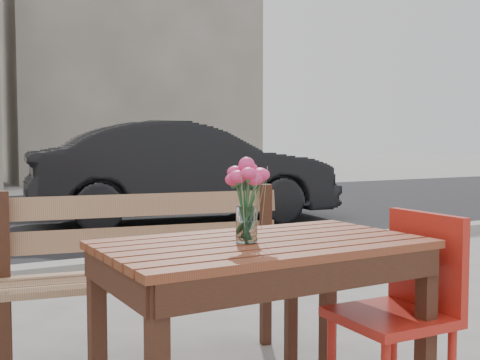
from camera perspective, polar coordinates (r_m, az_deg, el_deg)
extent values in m
cube|color=gray|center=(5.18, -18.35, -8.30)|extent=(30.00, 0.25, 0.12)
cube|color=slate|center=(18.09, -10.01, 9.61)|extent=(7.00, 3.00, 6.00)
cube|color=brown|center=(2.29, 2.18, -6.12)|extent=(1.22, 0.72, 0.03)
cube|color=#331D11|center=(2.50, 17.19, -14.23)|extent=(0.06, 0.06, 0.71)
cube|color=#331D11|center=(2.43, -13.37, -14.71)|extent=(0.06, 0.06, 0.71)
cube|color=#331D11|center=(2.93, 8.33, -11.46)|extent=(0.06, 0.06, 0.71)
cube|color=#93684C|center=(2.97, -8.36, -9.09)|extent=(1.51, 0.63, 0.03)
cube|color=#93684C|center=(3.14, -9.19, -3.87)|extent=(1.45, 0.27, 0.40)
cube|color=#331D11|center=(2.82, -21.48, -14.76)|extent=(0.06, 0.06, 0.48)
cube|color=#331D11|center=(3.08, 4.93, -12.94)|extent=(0.06, 0.06, 0.48)
cube|color=#331D11|center=(3.09, -21.39, -9.23)|extent=(0.06, 0.06, 0.89)
cube|color=#331D11|center=(3.32, 2.52, -8.06)|extent=(0.06, 0.06, 0.89)
cube|color=red|center=(2.53, 14.07, -12.50)|extent=(0.42, 0.42, 0.04)
cube|color=red|center=(2.60, 17.25, -7.23)|extent=(0.05, 0.41, 0.39)
cylinder|color=red|center=(2.82, 14.33, -15.48)|extent=(0.04, 0.04, 0.40)
cylinder|color=white|center=(2.24, 0.63, -4.24)|extent=(0.08, 0.08, 0.13)
cylinder|color=#2F6A3A|center=(2.23, 0.63, -2.53)|extent=(0.05, 0.05, 0.27)
imported|color=black|center=(8.34, -5.34, 0.72)|extent=(4.34, 2.01, 1.38)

